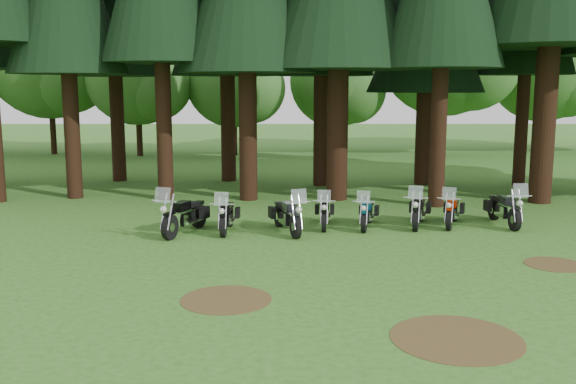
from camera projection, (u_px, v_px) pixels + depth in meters
name	position (u px, v px, depth m)	size (l,w,h in m)	color
ground	(366.00, 271.00, 14.55)	(120.00, 120.00, 0.00)	#2E681C
decid_1	(53.00, 59.00, 38.99)	(7.91, 7.69, 9.88)	#311B10
decid_2	(141.00, 73.00, 38.17)	(6.72, 6.53, 8.40)	#311B10
decid_3	(238.00, 81.00, 38.61)	(6.12, 5.95, 7.65)	#311B10
decid_4	(340.00, 83.00, 39.83)	(5.93, 5.76, 7.41)	#311B10
decid_5	(452.00, 52.00, 38.96)	(8.45, 8.21, 10.56)	#311B10
decid_6	(550.00, 70.00, 40.42)	(7.06, 6.86, 8.82)	#311B10
dirt_patch_0	(226.00, 299.00, 12.57)	(1.80, 1.80, 0.01)	#4C3D1E
dirt_patch_1	(555.00, 264.00, 15.06)	(1.40, 1.40, 0.01)	#4C3D1E
dirt_patch_2	(456.00, 339.00, 10.61)	(2.20, 2.20, 0.01)	#4C3D1E
motorcycle_0	(185.00, 216.00, 18.18)	(1.13, 2.32, 1.50)	black
motorcycle_1	(227.00, 217.00, 18.44)	(0.41, 2.09, 1.31)	black
motorcycle_2	(287.00, 216.00, 18.31)	(0.95, 2.24, 1.43)	black
motorcycle_3	(324.00, 213.00, 19.09)	(0.43, 2.02, 1.27)	black
motorcycle_4	(367.00, 214.00, 18.98)	(0.72, 1.99, 1.26)	black
motorcycle_5	(418.00, 211.00, 19.18)	(0.89, 2.17, 1.38)	black
motorcycle_6	(452.00, 211.00, 19.25)	(0.98, 2.04, 1.31)	black
motorcycle_7	(504.00, 210.00, 19.29)	(0.47, 2.29, 1.44)	black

